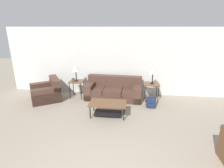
{
  "coord_description": "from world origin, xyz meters",
  "views": [
    {
      "loc": [
        0.48,
        -1.9,
        2.6
      ],
      "look_at": [
        -0.15,
        3.53,
        0.8
      ],
      "focal_mm": 28.0,
      "sensor_mm": 36.0,
      "label": 1
    }
  ],
  "objects_px": {
    "couch": "(114,91)",
    "coffee_table": "(108,106)",
    "side_table_right": "(152,86)",
    "table_lamp_right": "(153,71)",
    "armchair": "(47,92)",
    "backpack": "(151,103)",
    "side_table_left": "(77,83)",
    "table_lamp_left": "(76,69)"
  },
  "relations": [
    {
      "from": "coffee_table",
      "to": "side_table_left",
      "type": "xyz_separation_m",
      "value": [
        -1.37,
        1.32,
        0.27
      ]
    },
    {
      "from": "side_table_left",
      "to": "side_table_right",
      "type": "distance_m",
      "value": 2.8
    },
    {
      "from": "armchair",
      "to": "side_table_left",
      "type": "bearing_deg",
      "value": 17.81
    },
    {
      "from": "backpack",
      "to": "side_table_left",
      "type": "bearing_deg",
      "value": 168.09
    },
    {
      "from": "table_lamp_right",
      "to": "table_lamp_left",
      "type": "bearing_deg",
      "value": 180.0
    },
    {
      "from": "coffee_table",
      "to": "backpack",
      "type": "distance_m",
      "value": 1.56
    },
    {
      "from": "coffee_table",
      "to": "table_lamp_right",
      "type": "height_order",
      "value": "table_lamp_right"
    },
    {
      "from": "couch",
      "to": "table_lamp_right",
      "type": "xyz_separation_m",
      "value": [
        1.4,
        -0.06,
        0.83
      ]
    },
    {
      "from": "armchair",
      "to": "table_lamp_right",
      "type": "xyz_separation_m",
      "value": [
        3.85,
        0.34,
        0.84
      ]
    },
    {
      "from": "table_lamp_right",
      "to": "armchair",
      "type": "bearing_deg",
      "value": -174.98
    },
    {
      "from": "armchair",
      "to": "backpack",
      "type": "height_order",
      "value": "armchair"
    },
    {
      "from": "side_table_left",
      "to": "backpack",
      "type": "relative_size",
      "value": 1.93
    },
    {
      "from": "couch",
      "to": "table_lamp_right",
      "type": "distance_m",
      "value": 1.62
    },
    {
      "from": "side_table_left",
      "to": "side_table_right",
      "type": "xyz_separation_m",
      "value": [
        2.8,
        0.0,
        0.0
      ]
    },
    {
      "from": "couch",
      "to": "side_table_left",
      "type": "relative_size",
      "value": 3.23
    },
    {
      "from": "couch",
      "to": "side_table_left",
      "type": "bearing_deg",
      "value": -177.45
    },
    {
      "from": "coffee_table",
      "to": "table_lamp_right",
      "type": "xyz_separation_m",
      "value": [
        1.43,
        1.32,
        0.81
      ]
    },
    {
      "from": "side_table_right",
      "to": "table_lamp_left",
      "type": "distance_m",
      "value": 2.85
    },
    {
      "from": "side_table_right",
      "to": "table_lamp_left",
      "type": "bearing_deg",
      "value": 180.0
    },
    {
      "from": "couch",
      "to": "coffee_table",
      "type": "bearing_deg",
      "value": -91.23
    },
    {
      "from": "table_lamp_left",
      "to": "side_table_right",
      "type": "bearing_deg",
      "value": 0.0
    },
    {
      "from": "couch",
      "to": "side_table_left",
      "type": "distance_m",
      "value": 1.43
    },
    {
      "from": "side_table_left",
      "to": "table_lamp_left",
      "type": "xyz_separation_m",
      "value": [
        -0.0,
        0.0,
        0.54
      ]
    },
    {
      "from": "table_lamp_left",
      "to": "backpack",
      "type": "bearing_deg",
      "value": -11.91
    },
    {
      "from": "table_lamp_left",
      "to": "couch",
      "type": "bearing_deg",
      "value": 2.55
    },
    {
      "from": "coffee_table",
      "to": "table_lamp_right",
      "type": "distance_m",
      "value": 2.11
    },
    {
      "from": "coffee_table",
      "to": "side_table_right",
      "type": "bearing_deg",
      "value": 42.8
    },
    {
      "from": "couch",
      "to": "backpack",
      "type": "xyz_separation_m",
      "value": [
        1.34,
        -0.64,
        -0.13
      ]
    },
    {
      "from": "coffee_table",
      "to": "table_lamp_left",
      "type": "height_order",
      "value": "table_lamp_left"
    },
    {
      "from": "side_table_right",
      "to": "table_lamp_left",
      "type": "xyz_separation_m",
      "value": [
        -2.8,
        0.0,
        0.54
      ]
    },
    {
      "from": "table_lamp_left",
      "to": "backpack",
      "type": "xyz_separation_m",
      "value": [
        2.74,
        -0.58,
        -0.96
      ]
    },
    {
      "from": "couch",
      "to": "coffee_table",
      "type": "xyz_separation_m",
      "value": [
        -0.03,
        -1.38,
        0.02
      ]
    },
    {
      "from": "couch",
      "to": "coffee_table",
      "type": "distance_m",
      "value": 1.38
    },
    {
      "from": "backpack",
      "to": "table_lamp_right",
      "type": "bearing_deg",
      "value": 83.97
    },
    {
      "from": "side_table_right",
      "to": "table_lamp_right",
      "type": "relative_size",
      "value": 1.1
    },
    {
      "from": "table_lamp_left",
      "to": "side_table_left",
      "type": "bearing_deg",
      "value": 0.0
    },
    {
      "from": "armchair",
      "to": "coffee_table",
      "type": "distance_m",
      "value": 2.62
    },
    {
      "from": "armchair",
      "to": "table_lamp_right",
      "type": "bearing_deg",
      "value": 5.02
    },
    {
      "from": "armchair",
      "to": "side_table_right",
      "type": "bearing_deg",
      "value": 5.02
    },
    {
      "from": "side_table_right",
      "to": "table_lamp_right",
      "type": "xyz_separation_m",
      "value": [
        0.0,
        0.0,
        0.54
      ]
    },
    {
      "from": "coffee_table",
      "to": "backpack",
      "type": "xyz_separation_m",
      "value": [
        1.37,
        0.74,
        -0.15
      ]
    },
    {
      "from": "table_lamp_left",
      "to": "armchair",
      "type": "bearing_deg",
      "value": -162.19
    }
  ]
}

